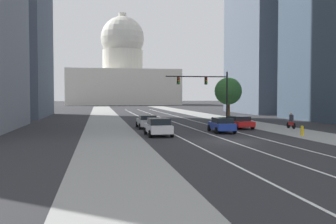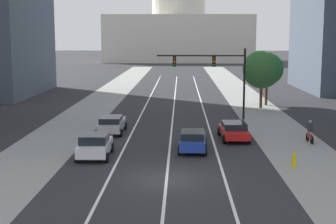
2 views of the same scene
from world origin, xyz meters
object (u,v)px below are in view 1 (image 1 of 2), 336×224
object	(u,v)px
car_blue	(222,125)
street_tree_mid_right	(229,92)
cyclist	(291,121)
capitol_building	(123,74)
fire_hydrant	(302,131)
car_silver	(147,121)
car_white	(158,127)
car_red	(239,122)
traffic_signal_mast	(208,87)
street_tree_near_right	(228,91)

from	to	relation	value
car_blue	street_tree_mid_right	world-z (taller)	street_tree_mid_right
car_blue	cyclist	distance (m)	9.24
street_tree_mid_right	capitol_building	bearing A→B (deg)	96.11
fire_hydrant	street_tree_mid_right	distance (m)	27.66
car_silver	car_white	distance (m)	8.14
car_red	traffic_signal_mast	bearing A→B (deg)	1.92
car_red	street_tree_mid_right	bearing A→B (deg)	-19.22
capitol_building	car_blue	xyz separation A→B (m)	(1.62, -122.29, -12.01)
capitol_building	car_silver	bearing A→B (deg)	-92.41
car_blue	traffic_signal_mast	size ratio (longest dim) A/B	0.50
car_silver	car_red	bearing A→B (deg)	-102.99
car_white	cyclist	bearing A→B (deg)	-74.10
car_blue	car_silver	bearing A→B (deg)	48.54
car_blue	fire_hydrant	size ratio (longest dim) A/B	4.59
traffic_signal_mast	street_tree_mid_right	distance (m)	11.76
car_blue	street_tree_near_right	size ratio (longest dim) A/B	0.65
car_blue	street_tree_mid_right	xyz separation A→B (m)	(9.00, 23.06, 3.39)
car_blue	street_tree_mid_right	distance (m)	24.99
cyclist	car_silver	bearing A→B (deg)	73.55
street_tree_mid_right	cyclist	bearing A→B (deg)	-90.54
capitol_building	street_tree_mid_right	size ratio (longest dim) A/B	7.37
car_silver	fire_hydrant	xyz separation A→B (m)	(12.54, -10.42, -0.31)
fire_hydrant	cyclist	size ratio (longest dim) A/B	0.53
car_silver	car_blue	distance (m)	9.00
traffic_signal_mast	car_blue	bearing A→B (deg)	-100.85
car_red	car_silver	bearing A→B (deg)	74.41
car_red	fire_hydrant	xyz separation A→B (m)	(2.78, -8.15, -0.26)
car_silver	street_tree_near_right	world-z (taller)	street_tree_near_right
car_silver	car_red	size ratio (longest dim) A/B	1.02
fire_hydrant	cyclist	bearing A→B (deg)	68.42
traffic_signal_mast	capitol_building	bearing A→B (deg)	92.19
car_silver	cyclist	distance (m)	15.68
car_red	fire_hydrant	distance (m)	8.61
cyclist	street_tree_mid_right	distance (m)	20.52
fire_hydrant	street_tree_mid_right	size ratio (longest dim) A/B	0.15
capitol_building	car_white	world-z (taller)	capitol_building
car_white	car_blue	world-z (taller)	car_white
street_tree_mid_right	street_tree_near_right	distance (m)	2.59
capitol_building	car_silver	distance (m)	116.78
fire_hydrant	car_blue	bearing A→B (deg)	145.23
car_white	cyclist	size ratio (longest dim) A/B	2.41
car_silver	street_tree_near_right	xyz separation A→B (m)	(14.50, 14.44, 3.50)
car_red	car_blue	world-z (taller)	car_blue
car_white	traffic_signal_mast	bearing A→B (deg)	-32.05
cyclist	street_tree_mid_right	size ratio (longest dim) A/B	0.28
car_blue	street_tree_near_right	xyz separation A→B (m)	(8.00, 20.67, 3.50)
car_white	fire_hydrant	xyz separation A→B (m)	(12.53, -2.28, -0.35)
capitol_building	fire_hydrant	world-z (taller)	capitol_building
capitol_building	car_blue	distance (m)	122.89
car_red	fire_hydrant	bearing A→B (deg)	-163.64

